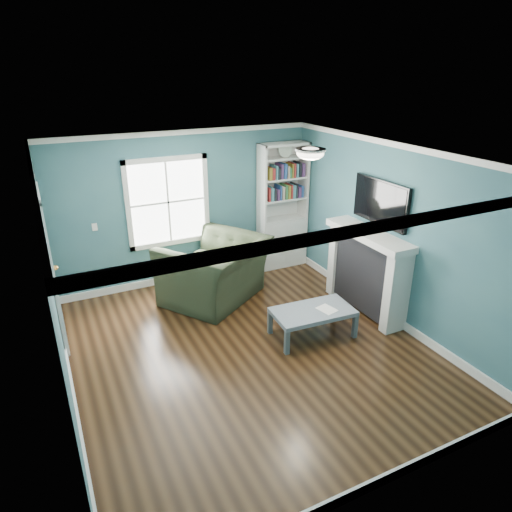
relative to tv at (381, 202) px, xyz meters
name	(u,v)px	position (x,y,z in m)	size (l,w,h in m)	color
floor	(249,349)	(-2.20, -0.20, -1.72)	(5.00, 5.00, 0.00)	black
room_walls	(248,240)	(-2.20, -0.20, -0.14)	(5.00, 5.00, 5.00)	#2F5A69
trim	(249,266)	(-2.20, -0.20, -0.49)	(4.50, 5.00, 2.60)	white
window	(168,202)	(-2.50, 2.29, -0.27)	(1.40, 0.06, 1.50)	white
bookshelf	(282,218)	(-0.43, 2.10, -0.80)	(0.90, 0.35, 2.31)	silver
fireplace	(367,272)	(-0.12, 0.00, -1.09)	(0.44, 1.58, 1.30)	black
tv	(381,202)	(0.00, 0.00, 0.00)	(0.06, 1.10, 0.65)	black
door	(51,268)	(-4.42, 1.20, -0.65)	(0.12, 0.98, 2.17)	silver
ceiling_fixture	(310,153)	(-1.30, -0.10, 0.82)	(0.38, 0.38, 0.15)	white
light_switch	(95,227)	(-3.70, 2.28, -0.52)	(0.08, 0.01, 0.12)	white
recliner	(215,261)	(-2.06, 1.35, -1.06)	(1.53, 0.99, 1.34)	#242D1C
coffee_table	(313,313)	(-1.25, -0.27, -1.37)	(1.16, 0.68, 0.41)	#505A60
paper_sheet	(327,309)	(-1.07, -0.35, -1.32)	(0.20, 0.26, 0.00)	white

